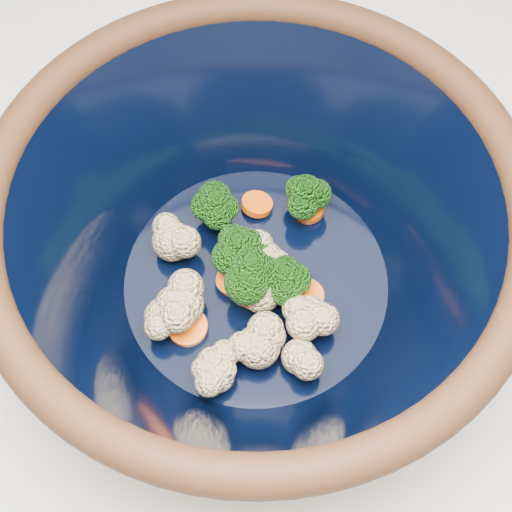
# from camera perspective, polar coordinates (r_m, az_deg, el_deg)

# --- Properties ---
(ground) EXTENTS (3.00, 3.00, 0.00)m
(ground) POSITION_cam_1_polar(r_m,az_deg,el_deg) (1.48, 0.66, -14.71)
(ground) COLOR #9E7A54
(ground) RESTS_ON ground
(counter) EXTENTS (1.20, 1.20, 0.90)m
(counter) POSITION_cam_1_polar(r_m,az_deg,el_deg) (1.05, 0.91, -8.88)
(counter) COLOR white
(counter) RESTS_ON ground
(mixing_bowl) EXTENTS (0.42, 0.42, 0.16)m
(mixing_bowl) POSITION_cam_1_polar(r_m,az_deg,el_deg) (0.51, -0.00, 0.84)
(mixing_bowl) COLOR black
(mixing_bowl) RESTS_ON counter
(vegetable_pile) EXTENTS (0.14, 0.18, 0.05)m
(vegetable_pile) POSITION_cam_1_polar(r_m,az_deg,el_deg) (0.54, -0.77, -1.32)
(vegetable_pile) COLOR #608442
(vegetable_pile) RESTS_ON mixing_bowl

